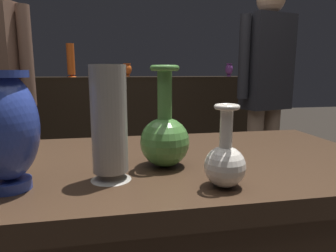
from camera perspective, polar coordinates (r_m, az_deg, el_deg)
name	(u,v)px	position (r m, az deg, el deg)	size (l,w,h in m)	color
back_display_shelf	(129,126)	(3.06, -7.50, -0.05)	(2.60, 0.40, 0.99)	black
vase_centerpiece	(165,136)	(0.77, -0.62, -1.94)	(0.13, 0.13, 0.26)	#477A38
vase_tall_behind	(225,161)	(0.65, 10.76, -6.61)	(0.09, 0.09, 0.18)	silver
vase_left_accent	(109,125)	(0.68, -11.06, 0.15)	(0.09, 0.09, 0.26)	gray
vase_right_accent	(5,127)	(0.69, -28.49, -0.18)	(0.13, 0.13, 0.25)	#2D429E
shelf_vase_left	(71,61)	(2.99, -17.94, 11.62)	(0.10, 0.10, 0.30)	#E55B1E
shelf_vase_far_right	(229,69)	(3.21, 11.50, 10.47)	(0.08, 0.08, 0.13)	#7A388E
shelf_vase_far_left	(10,69)	(3.06, -27.78, 9.54)	(0.07, 0.07, 0.13)	#E55B1E
shelf_vase_center	(127,69)	(3.05, -7.79, 10.58)	(0.09, 0.09, 0.13)	#E55B1E
visitor_near_right	(266,87)	(2.18, 18.07, 7.07)	(0.46, 0.26, 1.60)	#846B56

